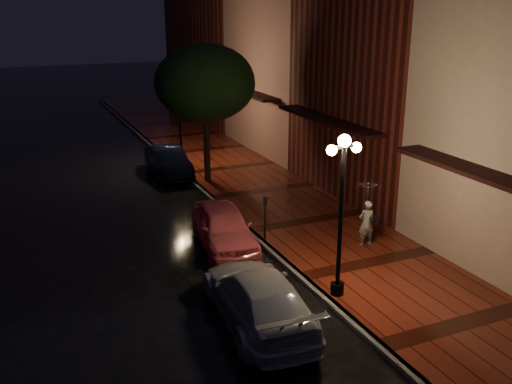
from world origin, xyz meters
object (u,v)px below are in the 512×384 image
streetlamp_near (341,207)px  navy_car (168,162)px  woman_with_umbrella (368,204)px  pink_car (224,227)px  streetlamp_far (180,113)px  parking_meter (265,213)px  street_tree (205,85)px  silver_car (258,297)px

streetlamp_near → navy_car: size_ratio=1.10×
woman_with_umbrella → pink_car: bearing=-22.5°
navy_car → woman_with_umbrella: size_ratio=1.88×
streetlamp_far → parking_meter: size_ratio=2.93×
streetlamp_far → street_tree: bearing=-85.1°
streetlamp_far → pink_car: (-1.51, -9.58, -1.92)m
navy_car → silver_car: size_ratio=0.84×
streetlamp_near → silver_car: size_ratio=0.92×
street_tree → woman_with_umbrella: bearing=-75.3°
streetlamp_far → street_tree: size_ratio=0.74×
streetlamp_near → silver_car: 3.08m
woman_with_umbrella → parking_meter: size_ratio=1.42×
woman_with_umbrella → silver_car: bearing=32.1°
navy_car → streetlamp_far: bearing=49.3°
parking_meter → streetlamp_near: bearing=-68.9°
streetlamp_far → parking_meter: (-0.20, -9.90, -1.56)m
pink_car → woman_with_umbrella: 4.59m
pink_car → silver_car: (-0.89, -4.63, 0.00)m
parking_meter → streetlamp_far: bearing=107.2°
woman_with_umbrella → parking_meter: (-2.72, 1.72, -0.49)m
woman_with_umbrella → street_tree: bearing=-71.0°
woman_with_umbrella → parking_meter: 3.25m
street_tree → woman_with_umbrella: 9.30m
street_tree → pink_car: size_ratio=1.46×
navy_car → silver_car: (-1.44, -13.12, 0.03)m
streetlamp_near → streetlamp_far: 14.00m
streetlamp_near → street_tree: street_tree is taller
streetlamp_near → streetlamp_far: (0.00, 14.00, 0.00)m
pink_car → streetlamp_near: bearing=-63.9°
streetlamp_far → woman_with_umbrella: size_ratio=2.07×
streetlamp_near → pink_car: size_ratio=1.08×
streetlamp_near → silver_car: (-2.39, -0.21, -1.92)m
pink_car → navy_car: (0.56, 8.49, -0.03)m
streetlamp_near → pink_car: (-1.51, 4.42, -1.92)m
silver_car → woman_with_umbrella: woman_with_umbrella is taller
navy_car → silver_car: silver_car is taller
pink_car → navy_car: bearing=93.5°
street_tree → silver_car: street_tree is taller
woman_with_umbrella → streetlamp_near: bearing=47.7°
streetlamp_near → street_tree: size_ratio=0.74×
street_tree → silver_car: (-2.65, -11.20, -3.57)m
streetlamp_near → streetlamp_far: size_ratio=1.00×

